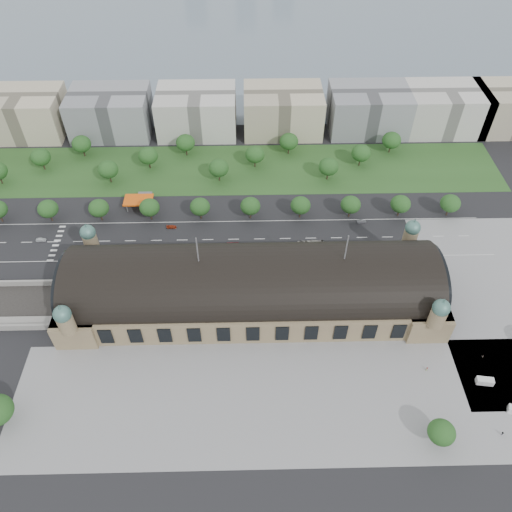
{
  "coord_description": "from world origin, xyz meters",
  "views": [
    {
      "loc": [
        -1.15,
        -129.62,
        161.14
      ],
      "look_at": [
        1.87,
        13.34,
        14.0
      ],
      "focal_mm": 35.0,
      "sensor_mm": 36.0,
      "label": 1
    }
  ],
  "objects_px": {
    "parked_car_4": "(169,262)",
    "parked_car_6": "(206,264)",
    "traffic_car_3": "(172,227)",
    "pedestrian_4": "(502,434)",
    "traffic_car_1": "(41,240)",
    "parked_car_3": "(124,260)",
    "pedestrian_0": "(427,369)",
    "van_east": "(484,381)",
    "parked_car_0": "(109,260)",
    "traffic_car_5": "(362,221)",
    "bus_east": "(311,245)",
    "petrol_station": "(142,199)",
    "parked_car_5": "(131,266)",
    "bus_mid": "(260,253)",
    "traffic_car_4": "(238,247)",
    "bus_west": "(228,246)",
    "parked_car_1": "(78,261)",
    "parked_car_2": "(108,264)",
    "pedestrian_2": "(483,356)"
  },
  "relations": [
    {
      "from": "petrol_station",
      "to": "traffic_car_4",
      "type": "height_order",
      "value": "petrol_station"
    },
    {
      "from": "petrol_station",
      "to": "parked_car_1",
      "type": "bearing_deg",
      "value": -119.97
    },
    {
      "from": "parked_car_3",
      "to": "bus_west",
      "type": "relative_size",
      "value": 0.44
    },
    {
      "from": "traffic_car_3",
      "to": "bus_west",
      "type": "height_order",
      "value": "bus_west"
    },
    {
      "from": "van_east",
      "to": "pedestrian_4",
      "type": "distance_m",
      "value": 19.44
    },
    {
      "from": "traffic_car_4",
      "to": "parked_car_3",
      "type": "bearing_deg",
      "value": -86.16
    },
    {
      "from": "van_east",
      "to": "parked_car_5",
      "type": "bearing_deg",
      "value": 164.6
    },
    {
      "from": "parked_car_4",
      "to": "parked_car_6",
      "type": "bearing_deg",
      "value": 51.19
    },
    {
      "from": "parked_car_4",
      "to": "parked_car_2",
      "type": "bearing_deg",
      "value": -120.64
    },
    {
      "from": "parked_car_1",
      "to": "parked_car_3",
      "type": "bearing_deg",
      "value": 58.63
    },
    {
      "from": "parked_car_5",
      "to": "bus_mid",
      "type": "xyz_separation_m",
      "value": [
        56.92,
        5.79,
        0.89
      ]
    },
    {
      "from": "traffic_car_1",
      "to": "parked_car_6",
      "type": "bearing_deg",
      "value": -104.44
    },
    {
      "from": "traffic_car_1",
      "to": "parked_car_4",
      "type": "xyz_separation_m",
      "value": [
        61.02,
        -15.27,
        0.0
      ]
    },
    {
      "from": "parked_car_0",
      "to": "parked_car_5",
      "type": "height_order",
      "value": "parked_car_0"
    },
    {
      "from": "bus_mid",
      "to": "parked_car_2",
      "type": "bearing_deg",
      "value": 90.6
    },
    {
      "from": "traffic_car_4",
      "to": "pedestrian_2",
      "type": "xyz_separation_m",
      "value": [
        92.32,
        -60.28,
        0.15
      ]
    },
    {
      "from": "parked_car_3",
      "to": "traffic_car_4",
      "type": "bearing_deg",
      "value": 60.2
    },
    {
      "from": "traffic_car_4",
      "to": "parked_car_6",
      "type": "height_order",
      "value": "parked_car_6"
    },
    {
      "from": "parked_car_3",
      "to": "pedestrian_0",
      "type": "relative_size",
      "value": 2.55
    },
    {
      "from": "bus_west",
      "to": "pedestrian_2",
      "type": "relative_size",
      "value": 6.77
    },
    {
      "from": "bus_east",
      "to": "traffic_car_1",
      "type": "bearing_deg",
      "value": 85.53
    },
    {
      "from": "parked_car_5",
      "to": "parked_car_6",
      "type": "height_order",
      "value": "parked_car_6"
    },
    {
      "from": "parked_car_0",
      "to": "traffic_car_5",
      "type": "bearing_deg",
      "value": 62.79
    },
    {
      "from": "parked_car_6",
      "to": "van_east",
      "type": "relative_size",
      "value": 0.89
    },
    {
      "from": "bus_west",
      "to": "van_east",
      "type": "bearing_deg",
      "value": -131.21
    },
    {
      "from": "pedestrian_2",
      "to": "parked_car_3",
      "type": "bearing_deg",
      "value": 29.22
    },
    {
      "from": "traffic_car_3",
      "to": "pedestrian_4",
      "type": "distance_m",
      "value": 159.39
    },
    {
      "from": "petrol_station",
      "to": "traffic_car_3",
      "type": "distance_m",
      "value": 24.86
    },
    {
      "from": "traffic_car_3",
      "to": "van_east",
      "type": "xyz_separation_m",
      "value": [
        120.51,
        -85.37,
        0.56
      ]
    },
    {
      "from": "traffic_car_1",
      "to": "pedestrian_0",
      "type": "relative_size",
      "value": 2.41
    },
    {
      "from": "traffic_car_5",
      "to": "parked_car_4",
      "type": "relative_size",
      "value": 1.02
    },
    {
      "from": "parked_car_6",
      "to": "pedestrian_4",
      "type": "xyz_separation_m",
      "value": [
        102.57,
        -80.1,
        0.09
      ]
    },
    {
      "from": "petrol_station",
      "to": "parked_car_0",
      "type": "height_order",
      "value": "petrol_station"
    },
    {
      "from": "parked_car_4",
      "to": "pedestrian_2",
      "type": "distance_m",
      "value": 133.03
    },
    {
      "from": "parked_car_0",
      "to": "parked_car_2",
      "type": "bearing_deg",
      "value": -40.51
    },
    {
      "from": "traffic_car_3",
      "to": "pedestrian_4",
      "type": "xyz_separation_m",
      "value": [
        120.09,
        -104.8,
        0.23
      ]
    },
    {
      "from": "traffic_car_5",
      "to": "bus_east",
      "type": "distance_m",
      "value": 31.09
    },
    {
      "from": "traffic_car_1",
      "to": "traffic_car_3",
      "type": "bearing_deg",
      "value": -84.66
    },
    {
      "from": "parked_car_0",
      "to": "pedestrian_2",
      "type": "distance_m",
      "value": 158.65
    },
    {
      "from": "traffic_car_1",
      "to": "pedestrian_0",
      "type": "xyz_separation_m",
      "value": [
        161.12,
        -72.02,
        0.19
      ]
    },
    {
      "from": "parked_car_0",
      "to": "bus_mid",
      "type": "xyz_separation_m",
      "value": [
        67.34,
        2.0,
        0.86
      ]
    },
    {
      "from": "petrol_station",
      "to": "traffic_car_4",
      "type": "relative_size",
      "value": 3.76
    },
    {
      "from": "parked_car_3",
      "to": "pedestrian_4",
      "type": "bearing_deg",
      "value": 21.15
    },
    {
      "from": "traffic_car_3",
      "to": "parked_car_3",
      "type": "height_order",
      "value": "parked_car_3"
    },
    {
      "from": "bus_west",
      "to": "bus_mid",
      "type": "bearing_deg",
      "value": -112.37
    },
    {
      "from": "traffic_car_3",
      "to": "bus_mid",
      "type": "distance_m",
      "value": 46.14
    },
    {
      "from": "traffic_car_1",
      "to": "pedestrian_2",
      "type": "height_order",
      "value": "pedestrian_2"
    },
    {
      "from": "traffic_car_1",
      "to": "parked_car_3",
      "type": "xyz_separation_m",
      "value": [
        40.86,
        -13.82,
        0.07
      ]
    },
    {
      "from": "parked_car_3",
      "to": "pedestrian_4",
      "type": "relative_size",
      "value": 2.55
    },
    {
      "from": "parked_car_5",
      "to": "pedestrian_2",
      "type": "relative_size",
      "value": 3.22
    }
  ]
}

